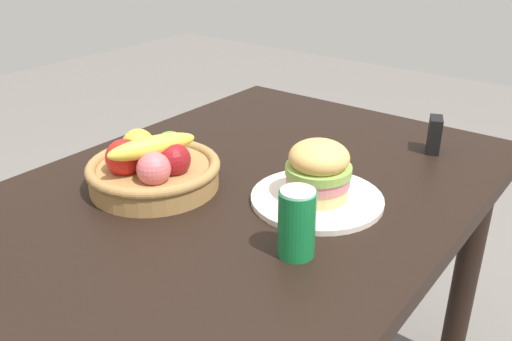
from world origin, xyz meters
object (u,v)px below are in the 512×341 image
sandwich (318,170)px  soda_can (297,223)px  napkin_holder (434,135)px  fruit_basket (153,168)px  plate (317,199)px

sandwich → soda_can: sandwich is taller
sandwich → napkin_holder: 0.42m
soda_can → fruit_basket: bearing=85.6°
plate → soda_can: bearing=-159.1°
soda_can → napkin_holder: bearing=-2.0°
soda_can → napkin_holder: (0.59, -0.02, -0.02)m
sandwich → fruit_basket: 0.36m
fruit_basket → napkin_holder: fruit_basket is taller
plate → napkin_holder: size_ratio=3.07×
soda_can → fruit_basket: size_ratio=0.43×
sandwich → soda_can: (-0.19, -0.07, -0.01)m
sandwich → napkin_holder: size_ratio=1.51×
sandwich → soda_can: 0.20m
plate → fruit_basket: 0.36m
plate → soda_can: size_ratio=2.19×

